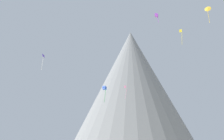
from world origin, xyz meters
TOP-DOWN VIEW (x-y plane):
  - rock_massif at (3.38, 92.30)m, footprint 72.77×72.77m
  - kite_indigo_high at (-22.26, 38.90)m, footprint 0.56×1.14m
  - kite_yellow_high at (18.72, 48.67)m, footprint 0.83×0.52m
  - kite_blue_mid at (-3.98, 33.35)m, footprint 1.05×1.07m
  - kite_pink_mid at (0.29, 58.93)m, footprint 0.90×0.47m
  - kite_gold_high at (23.61, 35.81)m, footprint 1.79×1.25m
  - kite_violet_high at (8.95, 28.06)m, footprint 0.94×0.88m

SIDE VIEW (x-z plane):
  - kite_blue_mid at x=-3.98m, z-range 14.45..18.38m
  - kite_pink_mid at x=0.29m, z-range 19.68..24.33m
  - kite_indigo_high at x=-22.26m, z-range 24.57..29.24m
  - rock_massif at x=3.38m, z-range -3.11..57.61m
  - kite_violet_high at x=8.95m, z-range 31.42..33.87m
  - kite_yellow_high at x=18.72m, z-range 34.90..40.18m
  - kite_gold_high at x=23.61m, z-range 35.84..40.93m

